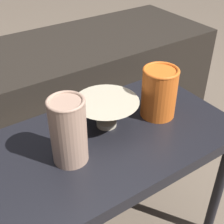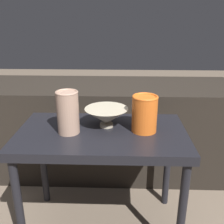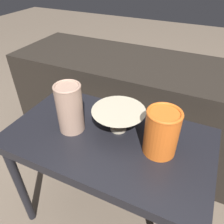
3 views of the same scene
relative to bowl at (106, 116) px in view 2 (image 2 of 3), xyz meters
name	(u,v)px [view 2 (image 2 of 3)]	position (x,y,z in m)	size (l,w,h in m)	color
ground_plane	(103,224)	(-0.02, -0.05, -0.59)	(8.00, 8.00, 0.00)	#6B5B4C
table	(102,143)	(-0.02, -0.05, -0.12)	(0.76, 0.44, 0.54)	black
couch_backdrop	(108,128)	(-0.02, 0.50, -0.29)	(1.64, 0.50, 0.61)	black
bowl	(106,116)	(0.00, 0.00, 0.00)	(0.20, 0.20, 0.09)	#B2A88E
vase_textured_left	(68,112)	(-0.16, -0.07, 0.05)	(0.10, 0.10, 0.19)	tan
vase_colorful_right	(145,113)	(0.17, -0.04, 0.03)	(0.11, 0.11, 0.17)	orange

